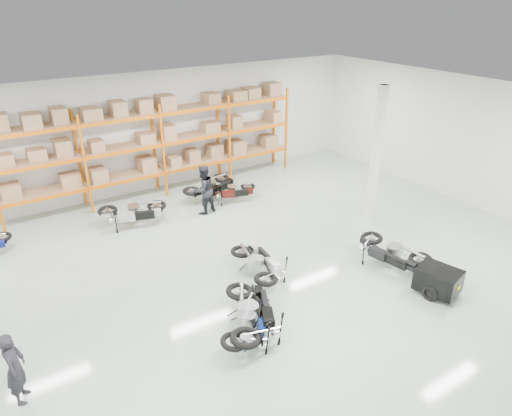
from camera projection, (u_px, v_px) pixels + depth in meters
room at (250, 194)px, 11.99m from camera, size 18.00×18.00×18.00m
pallet_rack at (157, 135)px, 16.89m from camera, size 11.28×0.98×3.62m
structural_column at (376, 155)px, 14.92m from camera, size 0.25×0.25×4.50m
moto_blue_centre at (251, 318)px, 10.10m from camera, size 1.80×1.81×1.10m
moto_silver_left at (260, 260)px, 12.23m from camera, size 1.11×1.91×1.17m
moto_black_far_left at (253, 308)px, 10.27m from camera, size 1.76×2.21×1.28m
moto_touring_right at (391, 248)px, 12.75m from camera, size 1.23×2.03×1.23m
trailer at (438, 280)px, 11.60m from camera, size 1.03×1.77×0.72m
moto_back_b at (132, 208)px, 15.07m from camera, size 2.13×1.51×1.25m
moto_back_c at (211, 184)px, 17.03m from camera, size 2.13×1.54×1.25m
moto_back_d at (231, 188)px, 16.88m from camera, size 1.80×1.28×1.05m
person_left at (15, 368)px, 8.42m from camera, size 0.53×0.65×1.54m
person_back at (203, 190)px, 15.77m from camera, size 0.99×0.85×1.75m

